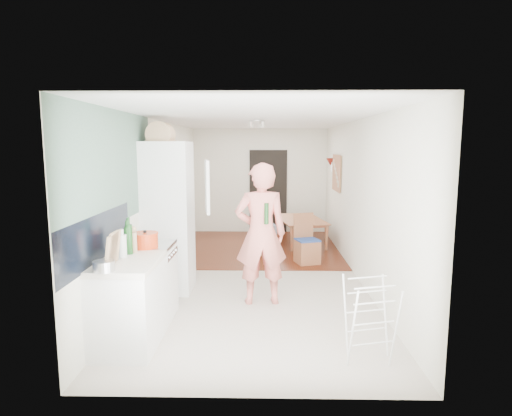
{
  "coord_description": "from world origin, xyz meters",
  "views": [
    {
      "loc": [
        0.12,
        -6.8,
        2.08
      ],
      "look_at": [
        -0.03,
        0.2,
        1.07
      ],
      "focal_mm": 30.0,
      "sensor_mm": 36.0,
      "label": 1
    }
  ],
  "objects_px": {
    "dining_table": "(302,233)",
    "dining_chair": "(307,239)",
    "stool": "(267,243)",
    "person": "(261,221)",
    "drying_rack": "(370,321)"
  },
  "relations": [
    {
      "from": "dining_table",
      "to": "drying_rack",
      "type": "distance_m",
      "value": 5.11
    },
    {
      "from": "stool",
      "to": "drying_rack",
      "type": "bearing_deg",
      "value": -76.84
    },
    {
      "from": "dining_table",
      "to": "dining_chair",
      "type": "xyz_separation_m",
      "value": [
        -0.04,
        -1.6,
        0.21
      ]
    },
    {
      "from": "stool",
      "to": "person",
      "type": "bearing_deg",
      "value": -92.03
    },
    {
      "from": "dining_chair",
      "to": "stool",
      "type": "bearing_deg",
      "value": 118.73
    },
    {
      "from": "stool",
      "to": "drying_rack",
      "type": "xyz_separation_m",
      "value": [
        0.98,
        -4.18,
        0.2
      ]
    },
    {
      "from": "person",
      "to": "dining_chair",
      "type": "bearing_deg",
      "value": -119.53
    },
    {
      "from": "person",
      "to": "drying_rack",
      "type": "height_order",
      "value": "person"
    },
    {
      "from": "person",
      "to": "dining_table",
      "type": "bearing_deg",
      "value": -110.45
    },
    {
      "from": "dining_table",
      "to": "drying_rack",
      "type": "bearing_deg",
      "value": 172.67
    },
    {
      "from": "dining_chair",
      "to": "dining_table",
      "type": "bearing_deg",
      "value": 70.57
    },
    {
      "from": "person",
      "to": "stool",
      "type": "distance_m",
      "value": 2.77
    },
    {
      "from": "dining_chair",
      "to": "stool",
      "type": "relative_size",
      "value": 2.11
    },
    {
      "from": "dining_table",
      "to": "stool",
      "type": "distance_m",
      "value": 1.19
    },
    {
      "from": "person",
      "to": "stool",
      "type": "height_order",
      "value": "person"
    }
  ]
}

